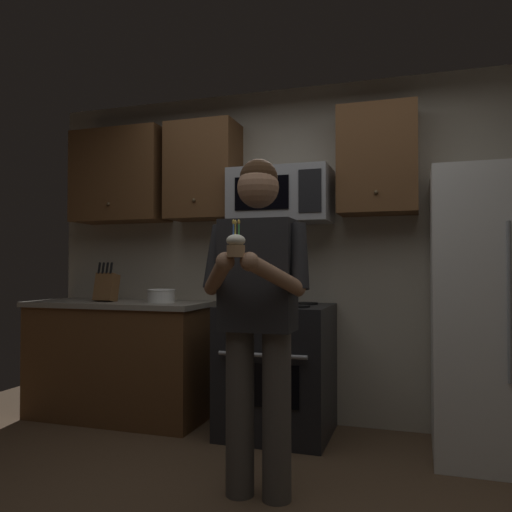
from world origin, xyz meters
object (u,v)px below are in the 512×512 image
microwave (281,196)px  bowl_large_white (161,295)px  cupcake (236,245)px  oven_range (277,369)px  refrigerator (508,314)px  person (257,305)px  knife_block (107,287)px

microwave → bowl_large_white: size_ratio=3.37×
microwave → cupcake: bearing=-83.2°
microwave → cupcake: microwave is taller
cupcake → microwave: bearing=96.8°
oven_range → cupcake: (0.17, -1.33, 0.83)m
oven_range → microwave: 1.26m
refrigerator → cupcake: bearing=-135.7°
person → cupcake: bearing=-90.0°
bowl_large_white → cupcake: cupcake is taller
knife_block → person: 1.85m
oven_range → knife_block: knife_block is taller
microwave → person: size_ratio=0.42×
microwave → person: bearing=-81.3°
microwave → oven_range: bearing=-90.0°
microwave → refrigerator: 1.72m
refrigerator → person: bearing=-144.0°
knife_block → bowl_large_white: 0.48m
knife_block → bowl_large_white: (0.47, 0.03, -0.06)m
person → cupcake: (-0.00, -0.33, 0.30)m
knife_block → person: bearing=-31.8°
microwave → person: (0.17, -1.12, -0.72)m
refrigerator → bowl_large_white: refrigerator is taller
microwave → knife_block: size_ratio=2.31×
knife_block → cupcake: cupcake is taller
bowl_large_white → person: size_ratio=0.12×
cupcake → oven_range: bearing=97.4°
refrigerator → knife_block: size_ratio=5.63×
person → knife_block: bearing=148.2°
oven_range → refrigerator: 1.56m
oven_range → knife_block: 1.51m
bowl_large_white → cupcake: bearing=-50.4°
oven_range → cupcake: cupcake is taller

